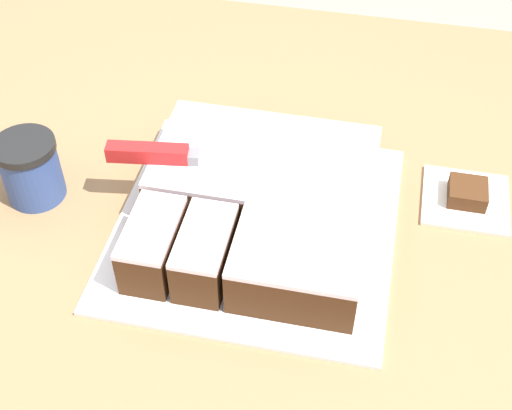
% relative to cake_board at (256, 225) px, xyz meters
% --- Properties ---
extents(countertop, '(1.40, 1.10, 0.94)m').
position_rel_cake_board_xyz_m(countertop, '(-0.06, 0.03, -0.47)').
color(countertop, '#936D47').
rests_on(countertop, ground_plane).
extents(cake_board, '(0.37, 0.38, 0.01)m').
position_rel_cake_board_xyz_m(cake_board, '(0.00, 0.00, 0.00)').
color(cake_board, white).
rests_on(cake_board, countertop).
extents(cake, '(0.30, 0.31, 0.07)m').
position_rel_cake_board_xyz_m(cake, '(0.00, 0.00, 0.04)').
color(cake, '#472814').
rests_on(cake, cake_board).
extents(knife, '(0.27, 0.06, 0.02)m').
position_rel_cake_board_xyz_m(knife, '(-0.13, 0.02, 0.08)').
color(knife, silver).
rests_on(knife, cake).
extents(coffee_cup, '(0.08, 0.08, 0.09)m').
position_rel_cake_board_xyz_m(coffee_cup, '(-0.32, -0.00, 0.04)').
color(coffee_cup, '#334C8C').
rests_on(coffee_cup, countertop).
extents(paper_napkin, '(0.12, 0.12, 0.01)m').
position_rel_cake_board_xyz_m(paper_napkin, '(0.28, 0.11, 0.00)').
color(paper_napkin, white).
rests_on(paper_napkin, countertop).
extents(brownie, '(0.05, 0.05, 0.02)m').
position_rel_cake_board_xyz_m(brownie, '(0.28, 0.11, 0.01)').
color(brownie, '#472814').
rests_on(brownie, paper_napkin).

